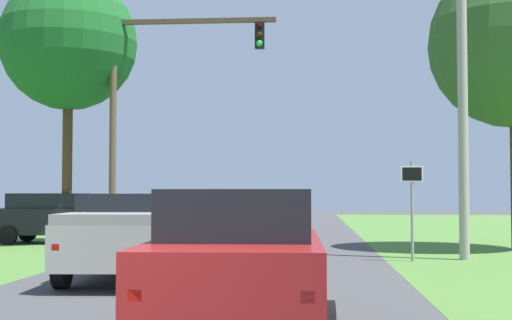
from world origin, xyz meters
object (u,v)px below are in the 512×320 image
pickup_truck_lead (131,234)px  red_suv_near (239,260)px  crossing_suv_far (53,217)px  traffic_light (151,91)px  extra_tree_1 (69,43)px  utility_pole_right (463,105)px  keep_moving_sign (412,197)px

pickup_truck_lead → red_suv_near: bearing=-64.3°
pickup_truck_lead → crossing_suv_far: (-5.61, 10.56, -0.00)m
traffic_light → extra_tree_1: size_ratio=0.86×
utility_pole_right → traffic_light: bearing=157.3°
utility_pole_right → red_suv_near: bearing=-114.6°
red_suv_near → crossing_suv_far: (-8.59, 16.75, -0.04)m
pickup_truck_lead → extra_tree_1: (-4.91, 10.04, 6.34)m
keep_moving_sign → crossing_suv_far: size_ratio=0.62×
pickup_truck_lead → traffic_light: (-1.66, 9.18, 4.42)m
red_suv_near → pickup_truck_lead: bearing=115.7°
keep_moving_sign → utility_pole_right: (1.51, 0.60, 2.59)m
red_suv_near → utility_pole_right: bearing=65.4°
keep_moving_sign → red_suv_near: bearing=-108.9°
red_suv_near → extra_tree_1: size_ratio=0.47×
crossing_suv_far → utility_pole_right: 15.17m
keep_moving_sign → traffic_light: bearing=150.4°
crossing_suv_far → utility_pole_right: size_ratio=0.51×
utility_pole_right → extra_tree_1: 14.28m
pickup_truck_lead → extra_tree_1: size_ratio=0.58×
utility_pole_right → extra_tree_1: size_ratio=0.88×
red_suv_near → utility_pole_right: (5.16, 11.27, 3.31)m
red_suv_near → keep_moving_sign: bearing=71.1°
red_suv_near → traffic_light: traffic_light is taller
red_suv_near → traffic_light: (-4.64, 15.37, 4.38)m
crossing_suv_far → pickup_truck_lead: bearing=-62.0°
traffic_light → crossing_suv_far: bearing=160.8°
pickup_truck_lead → traffic_light: traffic_light is taller
traffic_light → utility_pole_right: (9.80, -4.11, -1.07)m
crossing_suv_far → extra_tree_1: 6.41m
red_suv_near → utility_pole_right: size_ratio=0.53×
crossing_suv_far → utility_pole_right: (13.75, -5.48, 3.36)m
pickup_truck_lead → keep_moving_sign: 8.04m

